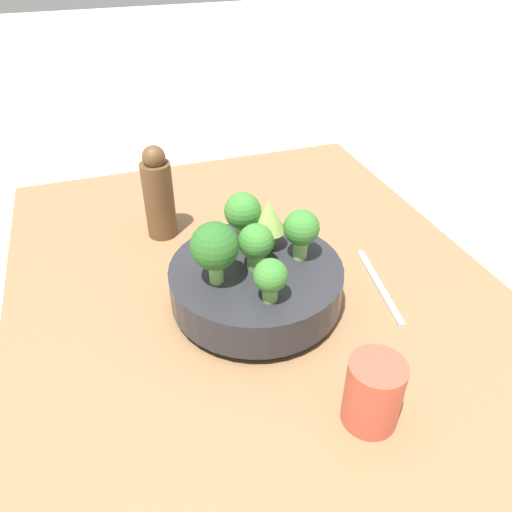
% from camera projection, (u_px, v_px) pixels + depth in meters
% --- Properties ---
extents(ground_plane, '(6.00, 6.00, 0.00)m').
position_uv_depth(ground_plane, '(269.00, 327.00, 0.79)').
color(ground_plane, beige).
extents(table, '(1.12, 0.78, 0.03)m').
position_uv_depth(table, '(269.00, 319.00, 0.78)').
color(table, olive).
rests_on(table, ground_plane).
extents(bowl, '(0.26, 0.26, 0.07)m').
position_uv_depth(bowl, '(256.00, 283.00, 0.76)').
color(bowl, '#28282D').
rests_on(bowl, table).
extents(broccoli_floret_right, '(0.06, 0.06, 0.09)m').
position_uv_depth(broccoli_floret_right, '(243.00, 213.00, 0.76)').
color(broccoli_floret_right, '#6BA34C').
rests_on(broccoli_floret_right, bowl).
extents(broccoli_floret_back, '(0.07, 0.07, 0.10)m').
position_uv_depth(broccoli_floret_back, '(215.00, 247.00, 0.68)').
color(broccoli_floret_back, '#7AB256').
rests_on(broccoli_floret_back, bowl).
extents(broccoli_floret_left, '(0.05, 0.05, 0.06)m').
position_uv_depth(broccoli_floret_left, '(270.00, 277.00, 0.66)').
color(broccoli_floret_left, '#6BA34C').
rests_on(broccoli_floret_left, bowl).
extents(broccoli_floret_front, '(0.05, 0.05, 0.08)m').
position_uv_depth(broccoli_floret_front, '(301.00, 230.00, 0.73)').
color(broccoli_floret_front, '#7AB256').
rests_on(broccoli_floret_front, bowl).
extents(broccoli_floret_center, '(0.05, 0.05, 0.07)m').
position_uv_depth(broccoli_floret_center, '(256.00, 244.00, 0.72)').
color(broccoli_floret_center, '#609347').
rests_on(broccoli_floret_center, bowl).
extents(romanesco_piece_near, '(0.05, 0.05, 0.08)m').
position_uv_depth(romanesco_piece_near, '(269.00, 218.00, 0.75)').
color(romanesco_piece_near, '#6BA34C').
rests_on(romanesco_piece_near, bowl).
extents(cup, '(0.07, 0.07, 0.09)m').
position_uv_depth(cup, '(373.00, 393.00, 0.58)').
color(cup, '#C64C38').
rests_on(cup, table).
extents(pepper_mill, '(0.05, 0.05, 0.18)m').
position_uv_depth(pepper_mill, '(158.00, 195.00, 0.90)').
color(pepper_mill, brown).
rests_on(pepper_mill, table).
extents(fork, '(0.19, 0.04, 0.01)m').
position_uv_depth(fork, '(378.00, 284.00, 0.82)').
color(fork, silver).
rests_on(fork, table).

